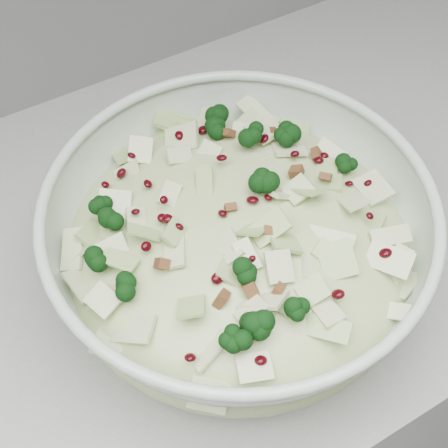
# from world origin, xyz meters

# --- Properties ---
(counter) EXTENTS (3.60, 0.60, 0.90)m
(counter) POSITION_xyz_m (0.00, 1.70, 0.45)
(counter) COLOR #A8A8A3
(counter) RESTS_ON floor
(mixing_bowl) EXTENTS (0.44, 0.44, 0.14)m
(mixing_bowl) POSITION_xyz_m (-0.02, 1.60, 0.97)
(mixing_bowl) COLOR #B6C8B8
(mixing_bowl) RESTS_ON counter
(salad) EXTENTS (0.39, 0.39, 0.14)m
(salad) POSITION_xyz_m (-0.02, 1.60, 1.00)
(salad) COLOR beige
(salad) RESTS_ON mixing_bowl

